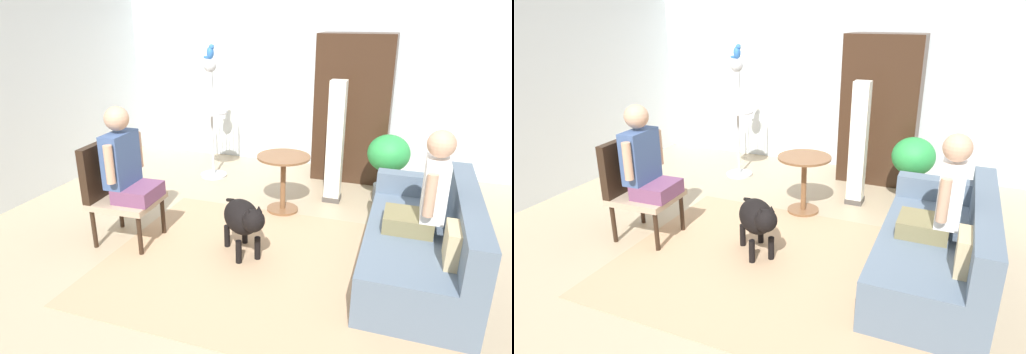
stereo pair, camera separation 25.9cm
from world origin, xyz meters
The scene contains 15 objects.
ground_plane centered at (0.00, 0.00, 0.00)m, with size 7.38×7.38×0.00m, color tan.
back_wall centered at (0.00, 2.77, 1.27)m, with size 6.75×0.12×2.55m, color silver.
left_wall centered at (-3.14, 0.30, 1.27)m, with size 0.12×6.01×2.55m, color silver.
area_rug centered at (0.19, -0.25, 0.00)m, with size 3.08×2.27×0.01m, color tan.
couch centered at (1.38, 0.08, 0.28)m, with size 0.87×1.83×0.77m.
armchair centered at (-1.47, -0.24, 0.56)m, with size 0.62×0.58×0.98m.
person_on_couch centered at (1.34, 0.05, 0.76)m, with size 0.48×0.53×0.87m.
person_on_armchair centered at (-1.32, -0.23, 0.82)m, with size 0.45×0.56×0.89m.
round_end_table centered at (-0.12, 0.94, 0.43)m, with size 0.59×0.59×0.65m.
dog centered at (-0.18, -0.14, 0.37)m, with size 0.58×0.64×0.59m.
bird_cage_stand centered at (-1.34, 1.73, 0.83)m, with size 0.42×0.42×1.58m.
parrot centered at (-1.32, 1.73, 1.67)m, with size 0.17×0.10×0.18m.
potted_plant centered at (0.96, 1.62, 0.53)m, with size 0.49×0.49×0.81m.
column_lamp centered at (0.37, 1.43, 0.71)m, with size 0.20×0.20×1.43m.
armoire_cabinet centered at (0.43, 2.36, 0.95)m, with size 0.96×0.56×1.90m, color #382316.
Camera 1 is at (1.13, -3.54, 2.12)m, focal length 31.10 mm.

